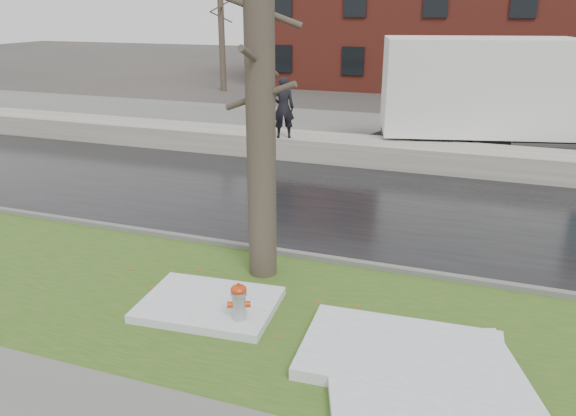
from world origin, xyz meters
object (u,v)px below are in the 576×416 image
(box_truck, at_px, (515,96))
(worker, at_px, (283,108))
(tree, at_px, (260,100))
(fire_hydrant, at_px, (239,304))

(box_truck, relative_size, worker, 6.00)
(worker, bearing_deg, tree, 83.57)
(fire_hydrant, distance_m, worker, 10.38)
(tree, distance_m, worker, 8.53)
(tree, height_order, worker, tree)
(tree, distance_m, box_truck, 11.91)
(fire_hydrant, distance_m, box_truck, 13.60)
(fire_hydrant, xyz_separation_m, worker, (-2.92, 9.88, 1.28))
(tree, relative_size, box_truck, 0.55)
(box_truck, bearing_deg, worker, -170.22)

